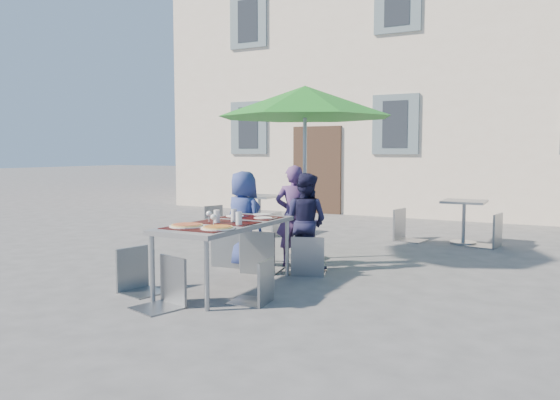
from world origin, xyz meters
The scene contains 23 objects.
ground centered at (0.00, 0.00, 0.00)m, with size 90.00×90.00×0.00m, color #4E4E51.
building centered at (0.00, 11.50, 4.85)m, with size 13.60×8.20×11.10m.
dining_table centered at (0.19, -0.04, 0.70)m, with size 0.80×1.85×0.76m.
pizza_near_left centered at (0.03, -0.55, 0.77)m, with size 0.38×0.38×0.03m.
pizza_near_right centered at (0.41, -0.54, 0.77)m, with size 0.36×0.36×0.03m.
glassware centered at (0.24, -0.12, 0.83)m, with size 0.51×0.47×0.15m.
place_settings centered at (0.18, 0.58, 0.76)m, with size 0.66×0.53×0.01m.
child_0 centered at (-0.24, 1.04, 0.65)m, with size 0.63×0.41×1.30m, color #314188.
child_1 centered at (0.33, 1.41, 0.69)m, with size 0.50×0.33×1.37m, color #583874.
child_2 centered at (0.57, 1.26, 0.64)m, with size 0.62×0.36×1.28m, color #1A1A3A.
chair_0 centered at (-0.43, 0.96, 0.56)m, with size 0.48×0.49×0.96m.
chair_1 centered at (0.14, 0.82, 0.61)m, with size 0.55×0.55×1.04m.
chair_2 centered at (0.75, 0.99, 0.55)m, with size 0.52×0.52×0.94m.
chair_3 centered at (-0.58, -0.65, 0.54)m, with size 0.50×0.49×0.93m.
chair_4 centered at (0.83, -0.44, 0.50)m, with size 0.42×0.42×0.86m.
chair_5 centered at (0.07, -0.98, 0.55)m, with size 0.52×0.52×0.94m.
patio_umbrella centered at (0.25, 1.92, 2.24)m, with size 2.52×2.52×2.49m.
cafe_table_0 centered at (-1.55, 3.77, 0.49)m, with size 0.68×0.68×0.73m.
bg_chair_l_0 centered at (-2.39, 3.55, 0.57)m, with size 0.55×0.55×0.97m.
bg_chair_r_0 centered at (-1.19, 3.60, 0.49)m, with size 0.40×0.39×0.85m.
cafe_table_1 centered at (2.09, 4.34, 0.50)m, with size 0.69×0.69×0.74m.
bg_chair_l_1 centered at (1.12, 4.25, 0.62)m, with size 0.54×0.54×1.05m.
bg_chair_r_1 centered at (2.54, 4.21, 0.63)m, with size 0.54×0.53×1.06m.
Camera 1 is at (3.58, -5.20, 1.54)m, focal length 35.00 mm.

